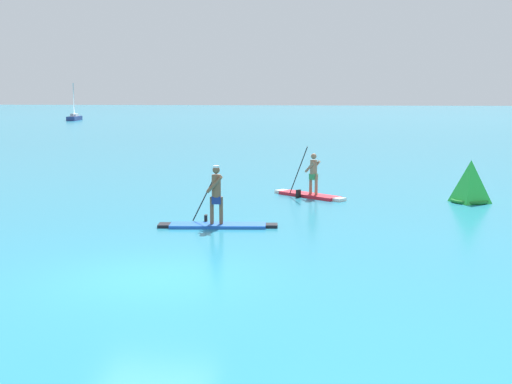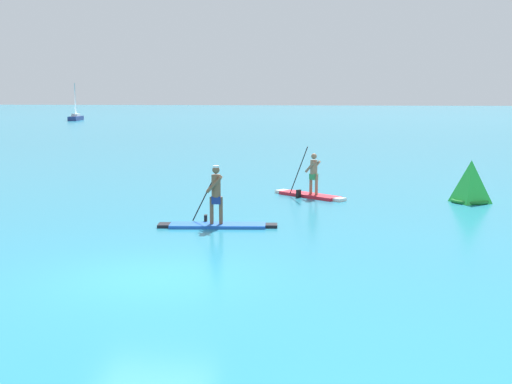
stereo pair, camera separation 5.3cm
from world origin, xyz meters
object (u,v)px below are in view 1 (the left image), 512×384
(paddleboarder_mid_center, at_px, (217,214))
(paddleboarder_far_right, at_px, (310,189))
(race_marker_buoy, at_px, (470,183))
(sailboat_left_horizon, at_px, (74,115))

(paddleboarder_mid_center, relative_size, paddleboarder_far_right, 1.25)
(paddleboarder_far_right, xyz_separation_m, race_marker_buoy, (5.66, -0.46, 0.36))
(race_marker_buoy, bearing_deg, paddleboarder_far_right, 175.34)
(paddleboarder_far_right, height_order, race_marker_buoy, paddleboarder_far_right)
(paddleboarder_mid_center, height_order, race_marker_buoy, paddleboarder_mid_center)
(paddleboarder_mid_center, bearing_deg, paddleboarder_far_right, -117.71)
(race_marker_buoy, xyz_separation_m, sailboat_left_horizon, (-44.32, 69.88, 0.09))
(paddleboarder_far_right, distance_m, race_marker_buoy, 5.69)
(race_marker_buoy, bearing_deg, sailboat_left_horizon, 122.38)
(paddleboarder_mid_center, xyz_separation_m, paddleboarder_far_right, (2.28, 6.12, -0.06))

